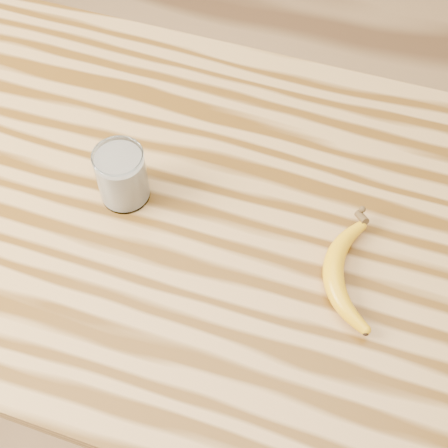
% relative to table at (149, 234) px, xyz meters
% --- Properties ---
extents(table, '(1.20, 0.80, 0.90)m').
position_rel_table_xyz_m(table, '(0.00, 0.00, 0.00)').
color(table, '#AA7E45').
rests_on(table, ground).
extents(smoothie_glass, '(0.08, 0.08, 0.10)m').
position_rel_table_xyz_m(smoothie_glass, '(-0.02, -0.01, 0.18)').
color(smoothie_glass, white).
rests_on(smoothie_glass, table).
extents(banana, '(0.16, 0.28, 0.03)m').
position_rel_table_xyz_m(banana, '(0.34, -0.06, 0.15)').
color(banana, '#D99B0E').
rests_on(banana, table).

